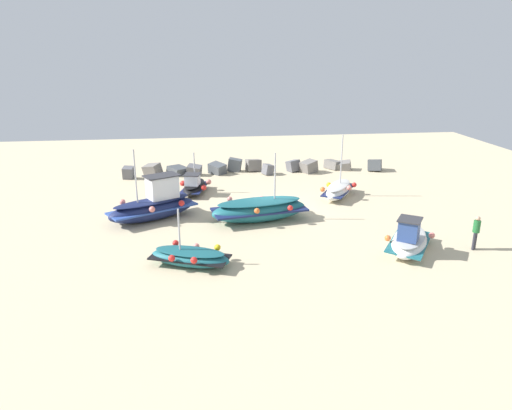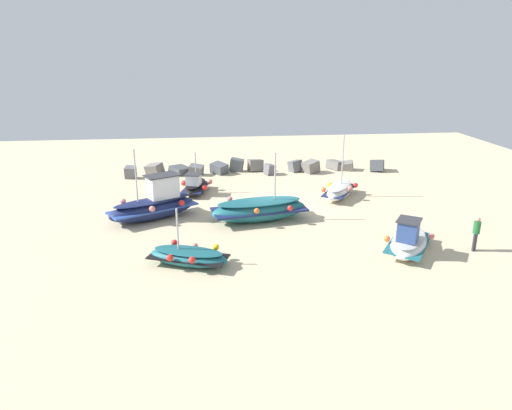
# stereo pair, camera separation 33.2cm
# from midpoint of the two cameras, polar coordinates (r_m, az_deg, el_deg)

# --- Properties ---
(ground_plane) EXTENTS (50.01, 50.01, 0.00)m
(ground_plane) POSITION_cam_midpoint_polar(r_m,az_deg,el_deg) (27.92, 2.46, -0.61)
(ground_plane) COLOR beige
(fishing_boat_0) EXTENTS (3.07, 3.85, 3.97)m
(fishing_boat_0) POSITION_cam_midpoint_polar(r_m,az_deg,el_deg) (30.67, 10.35, 1.77)
(fishing_boat_0) COLOR white
(fishing_boat_0) RESTS_ON ground_plane
(fishing_boat_1) EXTENTS (5.59, 2.81, 3.76)m
(fishing_boat_1) POSITION_cam_midpoint_polar(r_m,az_deg,el_deg) (25.98, 0.77, -0.53)
(fishing_boat_1) COLOR #1E6670
(fishing_boat_1) RESTS_ON ground_plane
(fishing_boat_2) EXTENTS (3.42, 3.99, 1.80)m
(fishing_boat_2) POSITION_cam_midpoint_polar(r_m,az_deg,el_deg) (23.22, 18.31, -4.15)
(fishing_boat_2) COLOR white
(fishing_boat_2) RESTS_ON ground_plane
(fishing_boat_3) EXTENTS (3.82, 2.55, 2.57)m
(fishing_boat_3) POSITION_cam_midpoint_polar(r_m,az_deg,el_deg) (20.99, -7.70, -6.15)
(fishing_boat_3) COLOR #1E6670
(fishing_boat_3) RESTS_ON ground_plane
(fishing_boat_4) EXTENTS (2.15, 3.39, 2.71)m
(fishing_boat_4) POSITION_cam_midpoint_polar(r_m,az_deg,el_deg) (31.31, -6.99, 2.27)
(fishing_boat_4) COLOR black
(fishing_boat_4) RESTS_ON ground_plane
(fishing_boat_5) EXTENTS (5.21, 3.92, 4.10)m
(fishing_boat_5) POSITION_cam_midpoint_polar(r_m,az_deg,el_deg) (26.82, -11.80, 0.03)
(fishing_boat_5) COLOR navy
(fishing_boat_5) RESTS_ON ground_plane
(person_walking) EXTENTS (0.32, 0.32, 1.67)m
(person_walking) POSITION_cam_midpoint_polar(r_m,az_deg,el_deg) (24.35, 25.36, -2.90)
(person_walking) COLOR #2D2D38
(person_walking) RESTS_ON ground_plane
(breakwater_rocks) EXTENTS (19.90, 2.52, 1.22)m
(breakwater_rocks) POSITION_cam_midpoint_polar(r_m,az_deg,el_deg) (36.47, 0.73, 4.55)
(breakwater_rocks) COLOR slate
(breakwater_rocks) RESTS_ON ground_plane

